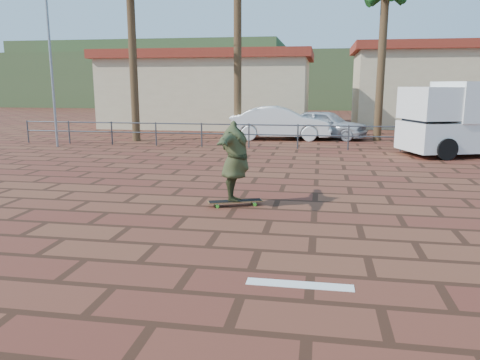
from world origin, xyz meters
name	(u,v)px	position (x,y,z in m)	size (l,w,h in m)	color
ground	(259,250)	(0.00, 0.00, 0.00)	(120.00, 120.00, 0.00)	brown
paint_stripe	(300,285)	(0.70, -1.20, 0.00)	(1.40, 0.22, 0.01)	white
guardrail	(298,132)	(0.00, 12.00, 0.68)	(24.06, 0.06, 1.00)	#47494F
flagpole	(51,32)	(-9.87, 11.00, 4.64)	(1.30, 0.10, 8.00)	gray
building_west	(210,89)	(-6.00, 22.00, 2.28)	(12.60, 7.60, 4.50)	beige
building_east	(439,85)	(8.00, 24.00, 2.54)	(10.60, 6.60, 5.00)	beige
hill_front	(315,81)	(0.00, 50.00, 3.00)	(70.00, 18.00, 6.00)	#384C28
hill_back	(154,74)	(-22.00, 56.00, 4.00)	(35.00, 14.00, 8.00)	#384C28
longboard	(235,202)	(-0.86, 2.65, 0.09)	(1.19, 0.67, 0.12)	olive
skateboarder	(235,161)	(-0.86, 2.65, 0.97)	(2.11, 0.57, 1.72)	#373C20
campervan	(476,117)	(6.52, 11.51, 1.40)	(5.57, 3.73, 2.67)	white
car_silver	(325,124)	(1.11, 16.00, 0.68)	(1.61, 4.01, 1.36)	#B8BBC0
car_white	(280,123)	(-1.00, 15.26, 0.78)	(1.64, 4.71, 1.55)	white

